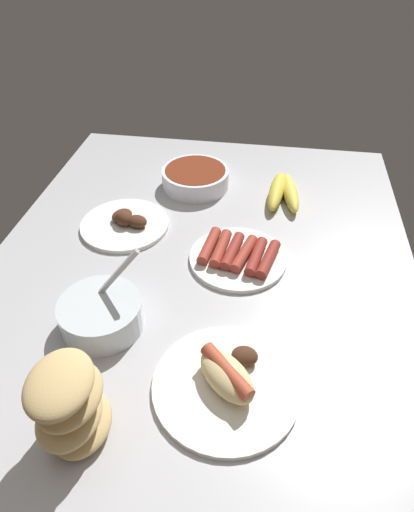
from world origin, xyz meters
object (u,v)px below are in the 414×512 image
(plate_hotdog_assembled, at_px, (227,380))
(plate_grilled_meat, at_px, (125,223))
(banana_bunch, at_px, (283,192))
(bread_stack, at_px, (70,405))
(plate_sausages, at_px, (238,256))
(bowl_chili, at_px, (195,177))
(bowl_coleslaw, at_px, (101,313))

(plate_hotdog_assembled, relative_size, plate_grilled_meat, 1.15)
(banana_bunch, height_order, plate_hotdog_assembled, plate_hotdog_assembled)
(banana_bunch, distance_m, plate_hotdog_assembled, 0.57)
(plate_grilled_meat, distance_m, bread_stack, 0.51)
(banana_bunch, distance_m, plate_grilled_meat, 0.40)
(plate_sausages, distance_m, bowl_chili, 0.31)
(bowl_coleslaw, xyz_separation_m, bread_stack, (-0.20, -0.03, 0.04))
(bowl_chili, xyz_separation_m, plate_grilled_meat, (-0.20, 0.13, -0.02))
(bowl_coleslaw, bearing_deg, plate_grilled_meat, 9.15)
(bread_stack, bearing_deg, plate_hotdog_assembled, -62.11)
(bread_stack, bearing_deg, bowl_coleslaw, 9.13)
(banana_bunch, xyz_separation_m, bread_stack, (-0.68, 0.28, 0.05))
(bowl_coleslaw, distance_m, bread_stack, 0.21)
(plate_sausages, relative_size, bowl_coleslaw, 1.35)
(plate_sausages, distance_m, bowl_coleslaw, 0.31)
(bowl_chili, distance_m, bread_stack, 0.70)
(plate_hotdog_assembled, distance_m, plate_grilled_meat, 0.48)
(banana_bunch, distance_m, bowl_chili, 0.23)
(plate_hotdog_assembled, height_order, bread_stack, bread_stack)
(plate_hotdog_assembled, height_order, bowl_coleslaw, bowl_coleslaw)
(plate_sausages, xyz_separation_m, banana_bunch, (0.26, -0.09, 0.01))
(plate_sausages, height_order, plate_grilled_meat, plate_grilled_meat)
(plate_hotdog_assembled, bearing_deg, bowl_coleslaw, 68.55)
(plate_hotdog_assembled, distance_m, bowl_coleslaw, 0.26)
(banana_bunch, bearing_deg, plate_hotdog_assembled, 172.65)
(bowl_chili, bearing_deg, bread_stack, 175.90)
(bowl_coleslaw, bearing_deg, bread_stack, -170.87)
(plate_sausages, xyz_separation_m, plate_hotdog_assembled, (-0.31, -0.01, 0.00))
(bowl_coleslaw, bearing_deg, plate_hotdog_assembled, -111.45)
(plate_grilled_meat, bearing_deg, banana_bunch, -63.51)
(plate_hotdog_assembled, bearing_deg, bowl_chili, 14.68)
(banana_bunch, relative_size, plate_grilled_meat, 0.87)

